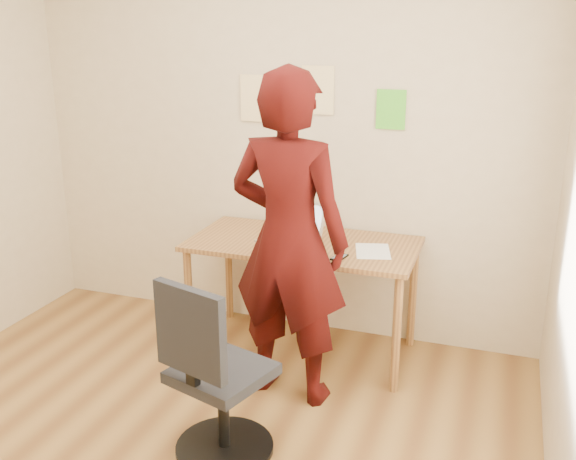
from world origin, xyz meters
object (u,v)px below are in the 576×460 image
at_px(phone, 339,257).
at_px(office_chair, 214,384).
at_px(person, 289,240).
at_px(desk, 303,255).
at_px(laptop, 293,233).

height_order(phone, office_chair, office_chair).
relative_size(phone, person, 0.07).
bearing_deg(desk, person, -81.01).
relative_size(desk, phone, 10.56).
xyz_separation_m(laptop, person, (0.14, -0.48, 0.13)).
bearing_deg(laptop, desk, 35.22).
bearing_deg(laptop, phone, -7.15).
bearing_deg(phone, desk, 155.53).
height_order(desk, office_chair, office_chair).
xyz_separation_m(desk, phone, (0.29, -0.21, 0.09)).
relative_size(office_chair, person, 0.51).
distance_m(phone, person, 0.40).
height_order(laptop, person, person).
xyz_separation_m(phone, office_chair, (-0.35, -0.96, -0.35)).
relative_size(laptop, phone, 3.18).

